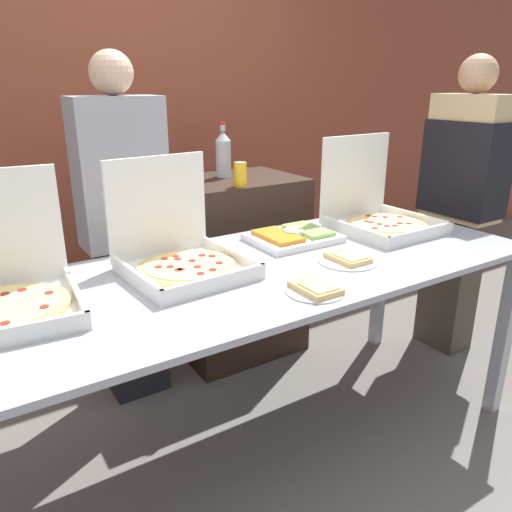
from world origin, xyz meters
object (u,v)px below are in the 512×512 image
at_px(pizza_box_far_right, 4,288).
at_px(soda_can_colored, 240,174).
at_px(paper_plate_front_center, 316,289).
at_px(pizza_box_far_left, 180,252).
at_px(paper_plate_front_right, 348,259).
at_px(soda_can_silver, 179,167).
at_px(pizza_box_near_right, 378,213).
at_px(person_guest_cap, 125,230).
at_px(veggie_tray, 293,236).
at_px(soda_bottle, 223,154).
at_px(person_server_vest, 462,194).

relative_size(pizza_box_far_right, soda_can_colored, 3.86).
bearing_deg(paper_plate_front_center, pizza_box_far_right, 155.35).
xyz_separation_m(pizza_box_far_left, paper_plate_front_center, (0.31, -0.45, -0.06)).
xyz_separation_m(paper_plate_front_right, soda_can_colored, (-0.05, 0.76, 0.24)).
height_order(soda_can_silver, soda_can_colored, same).
relative_size(pizza_box_near_right, pizza_box_far_right, 0.98).
relative_size(paper_plate_front_center, soda_can_colored, 1.67).
height_order(pizza_box_far_left, soda_can_silver, pizza_box_far_left).
bearing_deg(soda_can_colored, person_guest_cap, 169.06).
xyz_separation_m(pizza_box_far_left, soda_can_colored, (0.56, 0.48, 0.17)).
bearing_deg(pizza_box_far_left, paper_plate_front_right, -27.67).
bearing_deg(pizza_box_far_left, soda_can_silver, 61.42).
bearing_deg(paper_plate_front_center, soda_can_colored, 74.50).
height_order(pizza_box_near_right, soda_can_silver, pizza_box_near_right).
xyz_separation_m(pizza_box_far_left, veggie_tray, (0.59, 0.07, -0.05)).
bearing_deg(pizza_box_far_left, veggie_tray, 2.67).
bearing_deg(paper_plate_front_right, pizza_box_far_right, 168.51).
relative_size(paper_plate_front_center, soda_can_silver, 1.67).
bearing_deg(pizza_box_near_right, veggie_tray, 172.63).
bearing_deg(soda_bottle, pizza_box_far_right, -147.41).
relative_size(pizza_box_near_right, person_guest_cap, 0.28).
height_order(veggie_tray, person_server_vest, person_server_vest).
bearing_deg(pizza_box_near_right, paper_plate_front_center, -150.06).
distance_m(pizza_box_far_left, soda_can_silver, 0.95).
bearing_deg(person_guest_cap, veggie_tray, 138.89).
xyz_separation_m(soda_can_colored, person_guest_cap, (-0.58, 0.11, -0.23)).
bearing_deg(veggie_tray, person_server_vest, -1.51).
distance_m(person_guest_cap, person_server_vest, 1.86).
bearing_deg(soda_bottle, paper_plate_front_right, -90.69).
bearing_deg(paper_plate_front_right, soda_can_silver, 101.29).
distance_m(pizza_box_far_left, pizza_box_far_right, 0.62).
bearing_deg(paper_plate_front_right, pizza_box_near_right, 32.25).
bearing_deg(soda_bottle, veggie_tray, -92.86).
height_order(pizza_box_far_left, pizza_box_near_right, pizza_box_near_right).
height_order(pizza_box_far_left, person_server_vest, person_server_vest).
bearing_deg(paper_plate_front_right, paper_plate_front_center, -150.83).
relative_size(veggie_tray, person_guest_cap, 0.23).
relative_size(soda_bottle, person_server_vest, 0.18).
height_order(soda_bottle, person_server_vest, person_server_vest).
distance_m(soda_can_silver, person_server_vest, 1.60).
distance_m(paper_plate_front_right, person_server_vest, 1.19).
bearing_deg(soda_can_colored, paper_plate_front_right, -86.14).
distance_m(paper_plate_front_center, paper_plate_front_right, 0.35).
bearing_deg(pizza_box_far_left, pizza_box_far_right, 178.39).
xyz_separation_m(paper_plate_front_center, soda_can_silver, (0.09, 1.29, 0.23)).
relative_size(person_guest_cap, person_server_vest, 1.00).
distance_m(paper_plate_front_right, person_guest_cap, 1.07).
xyz_separation_m(pizza_box_near_right, soda_bottle, (-0.44, 0.76, 0.24)).
relative_size(paper_plate_front_center, person_guest_cap, 0.12).
bearing_deg(paper_plate_front_center, person_guest_cap, 107.08).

